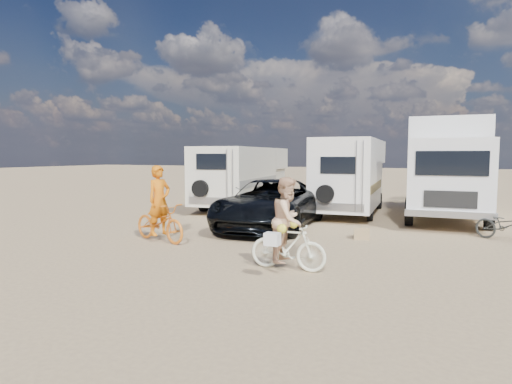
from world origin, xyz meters
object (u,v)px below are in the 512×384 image
at_px(cooler, 285,216).
at_px(rv_left, 244,177).
at_px(rider_man, 159,207).
at_px(bike_man, 160,222).
at_px(rv_main, 351,177).
at_px(rider_woman, 288,228).
at_px(bike_parked, 507,225).
at_px(bike_woman, 288,246).
at_px(crate, 362,233).
at_px(box_truck, 448,169).
at_px(dark_suv, 271,204).

bearing_deg(cooler, rv_left, 144.75).
bearing_deg(rider_man, bike_man, 0.00).
distance_m(rv_main, bike_man, 8.78).
bearing_deg(rider_woman, rv_main, 4.26).
relative_size(rider_woman, bike_parked, 1.04).
bearing_deg(bike_woman, crate, -10.66).
bearing_deg(box_truck, rv_left, 174.94).
bearing_deg(bike_man, box_truck, -25.51).
bearing_deg(cooler, rider_man, -101.19).
height_order(box_truck, cooler, box_truck).
distance_m(rv_left, cooler, 5.08).
bearing_deg(rider_man, rv_left, 26.67).
xyz_separation_m(box_truck, dark_suv, (-5.28, -4.34, -1.07)).
bearing_deg(rv_main, bike_man, -117.97).
bearing_deg(box_truck, rv_main, 175.21).
xyz_separation_m(box_truck, crate, (-2.18, -5.12, -1.68)).
bearing_deg(bike_parked, rv_main, 80.93).
height_order(box_truck, dark_suv, box_truck).
bearing_deg(cooler, rv_main, 76.59).
bearing_deg(dark_suv, bike_parked, -0.12).
bearing_deg(rider_woman, rv_left, 30.53).
distance_m(box_truck, cooler, 6.32).
relative_size(bike_woman, cooler, 2.98).
xyz_separation_m(bike_parked, cooler, (-6.76, 0.73, -0.22)).
relative_size(dark_suv, rider_man, 2.94).
height_order(dark_suv, bike_woman, dark_suv).
relative_size(rv_left, rider_man, 3.88).
bearing_deg(rider_woman, cooler, 21.09).
bearing_deg(rv_main, cooler, -119.24).
distance_m(rider_man, rider_woman, 4.48).
relative_size(rv_main, dark_suv, 1.12).
bearing_deg(bike_man, rider_woman, -91.01).
distance_m(bike_woman, cooler, 6.40).
distance_m(box_truck, bike_parked, 4.41).
bearing_deg(rv_main, rv_left, 173.16).
bearing_deg(rv_main, rider_man, -117.97).
distance_m(bike_parked, crate, 3.93).
xyz_separation_m(dark_suv, crate, (3.10, -0.77, -0.61)).
bearing_deg(box_truck, bike_man, -134.74).
bearing_deg(rv_main, crate, -78.45).
height_order(bike_man, cooler, bike_man).
bearing_deg(cooler, bike_woman, -56.90).
bearing_deg(bike_woman, cooler, 21.09).
relative_size(rv_main, crate, 14.86).
relative_size(box_truck, bike_man, 3.46).
xyz_separation_m(rv_left, bike_man, (1.30, -8.24, -0.82)).
bearing_deg(crate, rider_man, -152.83).
distance_m(dark_suv, crate, 3.25).
xyz_separation_m(rider_man, rider_woman, (4.25, -1.44, -0.08)).
height_order(rv_left, dark_suv, rv_left).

